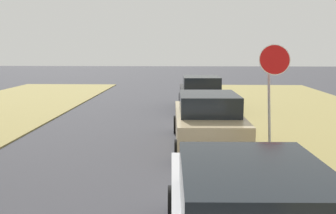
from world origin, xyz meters
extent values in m
cylinder|color=#9EA0A5|center=(3.94, 11.55, 1.14)|extent=(0.07, 0.61, 2.20)
cylinder|color=white|center=(3.94, 11.20, 2.55)|extent=(0.81, 0.21, 0.79)
cylinder|color=red|center=(3.94, 11.20, 2.55)|extent=(0.76, 0.22, 0.74)
cube|color=black|center=(2.39, 5.46, 1.29)|extent=(1.67, 2.07, 0.56)
cylinder|color=black|center=(1.46, 7.31, 0.30)|extent=(0.22, 0.61, 0.60)
cylinder|color=black|center=(3.20, 7.36, 0.30)|extent=(0.22, 0.61, 0.60)
cube|color=tan|center=(2.31, 12.13, 0.59)|extent=(1.96, 4.46, 0.85)
cube|color=black|center=(2.31, 11.91, 1.29)|extent=(1.67, 2.07, 0.56)
cylinder|color=black|center=(1.38, 13.75, 0.30)|extent=(0.22, 0.61, 0.60)
cylinder|color=black|center=(3.12, 13.81, 0.30)|extent=(0.22, 0.61, 0.60)
cylinder|color=black|center=(1.49, 10.45, 0.30)|extent=(0.22, 0.61, 0.60)
cylinder|color=black|center=(3.23, 10.51, 0.30)|extent=(0.22, 0.61, 0.60)
cube|color=black|center=(2.40, 18.53, 0.59)|extent=(1.96, 4.46, 0.85)
cube|color=black|center=(2.41, 18.31, 1.29)|extent=(1.67, 2.07, 0.56)
cylinder|color=black|center=(1.48, 20.15, 0.30)|extent=(0.22, 0.61, 0.60)
cylinder|color=black|center=(3.22, 20.21, 0.30)|extent=(0.22, 0.61, 0.60)
cylinder|color=black|center=(1.58, 16.85, 0.30)|extent=(0.22, 0.61, 0.60)
cylinder|color=black|center=(3.32, 16.91, 0.30)|extent=(0.22, 0.61, 0.60)
camera|label=1|loc=(1.60, 1.49, 2.85)|focal=39.76mm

